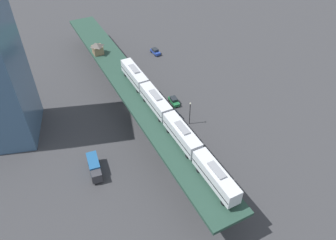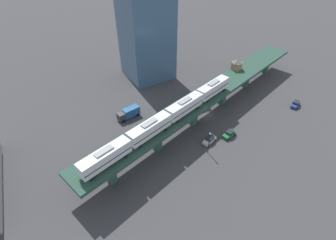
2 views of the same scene
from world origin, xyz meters
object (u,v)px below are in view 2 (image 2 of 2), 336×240
at_px(street_lamp, 209,141).
at_px(street_car_silver, 209,140).
at_px(street_car_green, 229,134).
at_px(street_car_blue, 296,104).
at_px(signal_hut, 237,64).
at_px(office_tower, 146,29).
at_px(delivery_truck, 129,113).
at_px(subway_train, 168,117).

bearing_deg(street_lamp, street_car_silver, -42.56).
bearing_deg(street_car_green, street_car_blue, -88.70).
xyz_separation_m(street_car_green, street_car_silver, (0.83, 6.41, 0.00)).
xyz_separation_m(signal_hut, office_tower, (24.50, 21.84, 8.42)).
height_order(delivery_truck, office_tower, office_tower).
xyz_separation_m(signal_hut, street_car_green, (-19.41, 18.21, -8.65)).
relative_size(signal_hut, street_lamp, 0.58).
xyz_separation_m(subway_train, street_car_silver, (-4.17, -10.80, -9.39)).
height_order(street_car_green, street_lamp, street_lamp).
relative_size(street_car_blue, street_lamp, 0.68).
bearing_deg(office_tower, delivery_truck, 141.00).
xyz_separation_m(street_car_blue, delivery_truck, (21.67, 49.68, 0.82)).
relative_size(subway_train, street_car_green, 10.36).
xyz_separation_m(delivery_truck, office_tower, (21.60, -17.49, 16.24)).
distance_m(signal_hut, street_car_green, 27.99).
height_order(subway_train, street_car_blue, subway_train).
xyz_separation_m(street_car_blue, office_tower, (43.27, 32.19, 17.06)).
relative_size(subway_train, signal_hut, 12.14).
height_order(subway_train, street_car_green, subway_train).
height_order(signal_hut, street_lamp, signal_hut).
xyz_separation_m(street_car_blue, street_lamp, (-2.86, 37.77, 3.17)).
xyz_separation_m(street_car_green, office_tower, (43.92, 3.63, 17.06)).
bearing_deg(delivery_truck, signal_hut, -94.22).
distance_m(street_car_blue, office_tower, 56.57).
bearing_deg(delivery_truck, office_tower, -39.00).
height_order(signal_hut, street_car_green, signal_hut).
bearing_deg(street_car_blue, street_car_silver, 89.70).
distance_m(signal_hut, delivery_truck, 40.21).
relative_size(signal_hut, office_tower, 0.11).
bearing_deg(delivery_truck, subway_train, -167.26).
xyz_separation_m(street_lamp, office_tower, (46.13, -5.57, 13.89)).
bearing_deg(street_car_silver, street_car_green, -97.40).
relative_size(street_car_green, street_lamp, 0.68).
relative_size(street_car_silver, office_tower, 0.13).
bearing_deg(subway_train, street_car_silver, -111.10).
bearing_deg(street_car_green, delivery_truck, 43.43).
relative_size(street_car_green, office_tower, 0.13).
xyz_separation_m(subway_train, street_car_blue, (-4.35, -45.77, -9.39)).
bearing_deg(office_tower, street_car_green, -175.27).
height_order(street_car_blue, street_car_silver, same).
bearing_deg(street_car_silver, subway_train, 68.90).
xyz_separation_m(subway_train, office_tower, (38.92, -13.57, 7.67)).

